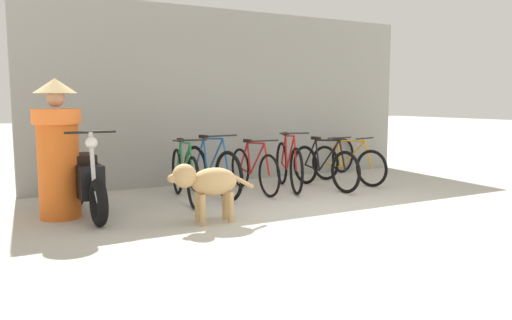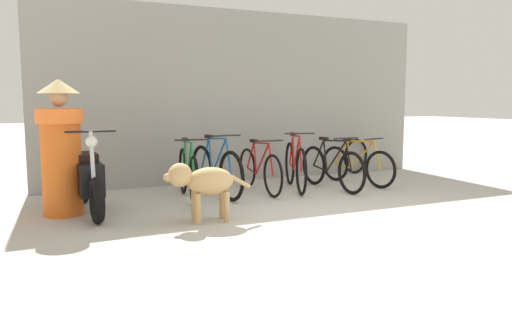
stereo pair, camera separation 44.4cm
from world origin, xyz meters
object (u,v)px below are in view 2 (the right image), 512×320
(bicycle_2, at_px, (259,170))
(motorcycle, at_px, (89,181))
(spare_tire_left, at_px, (356,156))
(bicycle_5, at_px, (357,165))
(bicycle_0, at_px, (188,174))
(bicycle_3, at_px, (295,166))
(stray_dog, at_px, (203,182))
(bicycle_4, at_px, (332,168))
(bicycle_1, at_px, (216,170))
(person_in_robes, at_px, (61,146))

(bicycle_2, distance_m, motorcycle, 2.61)
(spare_tire_left, bearing_deg, bicycle_5, -125.35)
(bicycle_0, distance_m, bicycle_3, 1.80)
(bicycle_3, relative_size, stray_dog, 1.53)
(bicycle_3, bearing_deg, bicycle_4, 86.96)
(bicycle_4, bearing_deg, bicycle_5, 105.12)
(bicycle_2, xyz_separation_m, bicycle_5, (1.80, -0.06, -0.02))
(bicycle_4, bearing_deg, bicycle_3, -114.40)
(bicycle_4, distance_m, bicycle_5, 0.68)
(bicycle_2, distance_m, stray_dog, 2.07)
(bicycle_0, height_order, spare_tire_left, bicycle_0)
(bicycle_2, xyz_separation_m, stray_dog, (-1.43, -1.49, 0.13))
(bicycle_1, relative_size, bicycle_4, 1.01)
(bicycle_1, relative_size, motorcycle, 0.93)
(bicycle_1, xyz_separation_m, motorcycle, (-1.86, -0.42, 0.03))
(bicycle_2, bearing_deg, bicycle_1, -88.38)
(bicycle_5, bearing_deg, bicycle_1, -104.24)
(bicycle_0, bearing_deg, bicycle_4, 95.86)
(bicycle_0, bearing_deg, bicycle_2, 105.73)
(bicycle_1, distance_m, person_in_robes, 2.25)
(bicycle_2, relative_size, stray_dog, 1.54)
(bicycle_4, height_order, bicycle_5, bicycle_4)
(bicycle_0, distance_m, bicycle_1, 0.49)
(stray_dog, relative_size, person_in_robes, 0.63)
(bicycle_4, relative_size, spare_tire_left, 2.47)
(bicycle_4, xyz_separation_m, spare_tire_left, (1.39, 1.26, -0.01))
(bicycle_5, bearing_deg, bicycle_4, -84.99)
(bicycle_3, distance_m, bicycle_5, 1.19)
(motorcycle, bearing_deg, bicycle_0, 99.92)
(bicycle_2, distance_m, bicycle_4, 1.18)
(bicycle_1, relative_size, person_in_robes, 1.01)
(stray_dog, bearing_deg, bicycle_3, -140.36)
(bicycle_5, height_order, person_in_robes, person_in_robes)
(bicycle_3, bearing_deg, bicycle_0, -68.57)
(bicycle_3, distance_m, motorcycle, 3.21)
(bicycle_2, xyz_separation_m, person_in_robes, (-2.88, -0.39, 0.51))
(bicycle_5, bearing_deg, person_in_robes, -98.90)
(stray_dog, relative_size, spare_tire_left, 1.55)
(bicycle_2, xyz_separation_m, bicycle_4, (1.15, -0.27, 0.00))
(bicycle_5, relative_size, person_in_robes, 0.94)
(person_in_robes, bearing_deg, bicycle_4, 176.45)
(stray_dog, height_order, person_in_robes, person_in_robes)
(bicycle_2, bearing_deg, bicycle_4, 78.46)
(bicycle_1, bearing_deg, spare_tire_left, 100.68)
(bicycle_0, relative_size, spare_tire_left, 2.62)
(stray_dog, bearing_deg, motorcycle, -38.59)
(stray_dog, bearing_deg, bicycle_0, -95.59)
(bicycle_1, bearing_deg, bicycle_5, 82.52)
(bicycle_0, xyz_separation_m, bicycle_5, (2.99, 0.09, -0.04))
(bicycle_5, xyz_separation_m, stray_dog, (-3.23, -1.44, 0.15))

